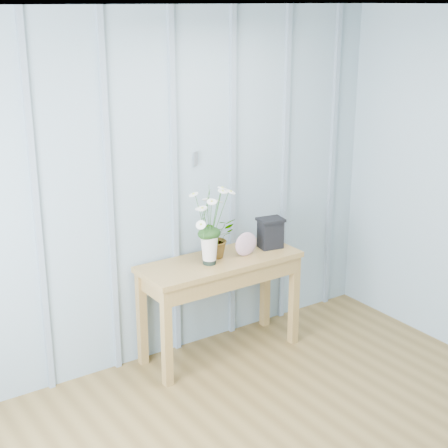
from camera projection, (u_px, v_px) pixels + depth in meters
room_shell at (260, 113)px, 3.44m from camera, size 4.00×4.50×2.50m
sideboard at (220, 274)px, 4.97m from camera, size 1.20×0.45×0.75m
daisy_vase at (209, 214)px, 4.73m from camera, size 0.42×0.32×0.59m
spider_plant at (216, 237)px, 4.94m from camera, size 0.27×0.23×0.29m
felt_disc_vessel at (246, 244)px, 4.97m from camera, size 0.18×0.06×0.18m
carved_box at (270, 233)px, 5.13m from camera, size 0.21×0.18×0.23m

